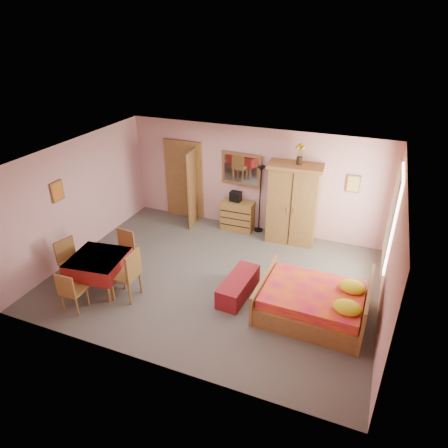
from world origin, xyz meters
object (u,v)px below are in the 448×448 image
at_px(chest_of_drawers, 238,216).
at_px(chair_west, 73,263).
at_px(floor_lamp, 260,200).
at_px(chair_south, 73,290).
at_px(bed, 313,295).
at_px(wall_mirror, 241,169).
at_px(stereo, 236,196).
at_px(wardrobe, 293,204).
at_px(chair_east, 125,274).
at_px(bench, 238,286).
at_px(dining_table, 100,273).
at_px(sunflower_vase, 300,154).
at_px(chair_north, 122,253).

relative_size(chest_of_drawers, chair_west, 0.86).
xyz_separation_m(floor_lamp, chair_south, (-2.23, -4.23, -0.44)).
bearing_deg(chest_of_drawers, bed, -48.99).
distance_m(wall_mirror, stereo, 0.69).
xyz_separation_m(wall_mirror, wardrobe, (1.39, -0.28, -0.58)).
bearing_deg(chair_east, bench, -67.61).
height_order(wardrobe, dining_table, wardrobe).
distance_m(bed, bench, 1.46).
bearing_deg(sunflower_vase, wall_mirror, 170.80).
distance_m(chest_of_drawers, stereo, 0.51).
bearing_deg(chair_east, dining_table, 85.37).
relative_size(chest_of_drawers, chair_north, 0.88).
xyz_separation_m(chair_north, chair_west, (-0.69, -0.69, 0.01)).
distance_m(chest_of_drawers, sunflower_vase, 2.30).
bearing_deg(chair_east, chair_south, 133.86).
bearing_deg(wardrobe, chair_east, -129.78).
distance_m(floor_lamp, dining_table, 4.17).
relative_size(bench, chair_south, 1.42).
distance_m(stereo, chair_east, 3.60).
xyz_separation_m(wardrobe, bed, (1.01, -2.57, -0.53)).
relative_size(chair_south, chair_west, 0.90).
bearing_deg(sunflower_vase, chair_west, -137.71).
relative_size(chest_of_drawers, floor_lamp, 0.47).
relative_size(chest_of_drawers, wall_mirror, 0.77).
relative_size(chest_of_drawers, stereo, 3.00).
height_order(bed, chair_north, chair_north).
xyz_separation_m(wall_mirror, chair_south, (-1.70, -4.31, -1.13)).
relative_size(wardrobe, bench, 1.62).
bearing_deg(floor_lamp, stereo, -170.60).
bearing_deg(chair_west, chair_east, 104.75).
distance_m(chest_of_drawers, bed, 3.57).
bearing_deg(chair_north, wall_mirror, -114.36).
height_order(chest_of_drawers, dining_table, chest_of_drawers).
distance_m(stereo, dining_table, 3.80).
xyz_separation_m(floor_lamp, wardrobe, (0.86, -0.20, 0.11)).
height_order(chair_south, chair_east, chair_east).
relative_size(wardrobe, dining_table, 1.93).
bearing_deg(sunflower_vase, dining_table, -132.74).
bearing_deg(chest_of_drawers, wardrobe, -4.21).
xyz_separation_m(stereo, chair_east, (-0.96, -3.46, -0.37)).
relative_size(wall_mirror, chair_east, 1.01).
xyz_separation_m(chest_of_drawers, chair_north, (-1.60, -2.73, 0.08)).
height_order(bed, dining_table, bed).
relative_size(stereo, bench, 0.23).
distance_m(wall_mirror, chair_west, 4.43).
relative_size(bed, chair_west, 2.03).
relative_size(stereo, chair_west, 0.29).
xyz_separation_m(chest_of_drawers, bench, (0.96, -2.58, -0.18)).
bearing_deg(stereo, chest_of_drawers, -18.36).
height_order(wardrobe, chair_north, wardrobe).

